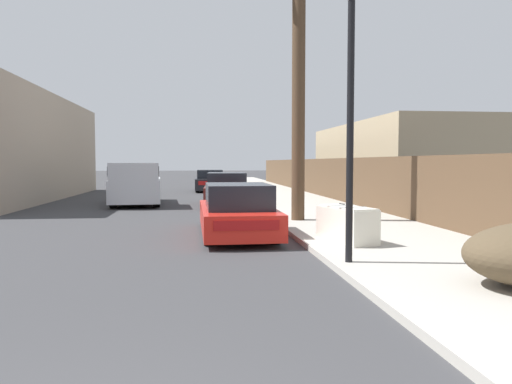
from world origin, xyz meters
name	(u,v)px	position (x,y,z in m)	size (l,w,h in m)	color
sidewalk_curb	(281,196)	(5.30, 23.50, 0.06)	(4.20, 63.00, 0.12)	#ADA89E
discarded_fridge	(347,224)	(4.11, 8.19, 0.50)	(1.02, 1.67, 0.78)	silver
parked_sports_car_red	(237,212)	(1.91, 10.08, 0.59)	(1.78, 4.58, 1.30)	red
car_parked_mid	(227,190)	(2.17, 18.89, 0.65)	(2.03, 4.72, 1.39)	#5B1E19
car_parked_far	(210,181)	(1.72, 29.49, 0.64)	(1.84, 4.50, 1.35)	black
pickup_truck	(136,184)	(-1.65, 19.52, 0.90)	(2.40, 5.46, 1.80)	silver
utility_pole	(299,90)	(3.90, 12.34, 3.94)	(1.80, 0.39, 7.50)	#4C3826
street_lamp	(350,103)	(3.50, 6.06, 2.82)	(0.26, 0.26, 4.64)	black
wooden_fence	(329,178)	(7.25, 21.33, 1.06)	(0.08, 43.45, 1.89)	brown
building_right_house	(401,161)	(11.69, 23.21, 1.91)	(6.00, 13.52, 3.82)	tan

